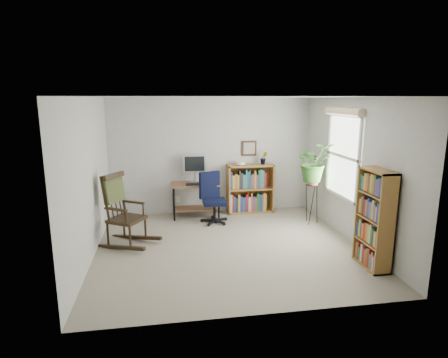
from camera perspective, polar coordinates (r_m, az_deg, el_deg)
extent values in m
cube|color=gray|center=(6.23, 0.60, -10.27)|extent=(4.20, 4.00, 0.00)
cube|color=silver|center=(5.75, 0.66, 12.40)|extent=(4.20, 4.00, 0.00)
cube|color=#B7B8B3|center=(7.82, -1.90, 3.52)|extent=(4.20, 0.00, 2.40)
cube|color=#B7B8B3|center=(3.98, 5.61, -5.11)|extent=(4.20, 0.00, 2.40)
cube|color=#B7B8B3|center=(5.89, -19.92, -0.08)|extent=(0.00, 4.00, 2.40)
cube|color=#B7B8B3|center=(6.56, 19.00, 1.18)|extent=(0.00, 4.00, 2.40)
cube|color=black|center=(7.46, -4.30, -0.77)|extent=(0.40, 0.15, 0.02)
imported|color=#306623|center=(7.20, 13.67, 5.33)|extent=(1.69, 1.88, 1.46)
imported|color=#306623|center=(7.89, 6.04, 2.64)|extent=(0.13, 0.24, 0.11)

